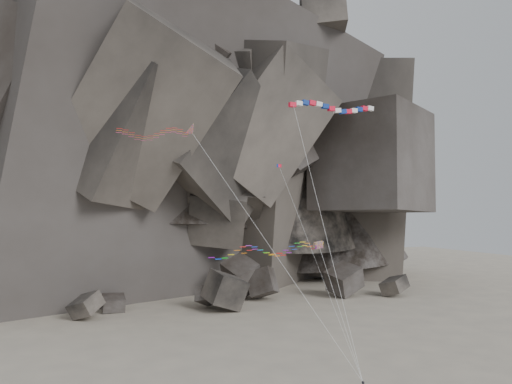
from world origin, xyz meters
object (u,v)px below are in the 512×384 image
object	(u,v)px
banner_kite	(333,108)
parafoil_kite	(263,250)
pennant_kite	(294,204)
delta_kite	(151,133)

from	to	relation	value
banner_kite	parafoil_kite	distance (m)	18.57
pennant_kite	delta_kite	bearing A→B (deg)	174.38
parafoil_kite	pennant_kite	xyz separation A→B (m)	(3.92, 0.56, 4.90)
delta_kite	pennant_kite	distance (m)	17.23
banner_kite	pennant_kite	bearing A→B (deg)	-175.86
parafoil_kite	delta_kite	bearing A→B (deg)	143.03
delta_kite	pennant_kite	size ratio (longest dim) A/B	1.20
banner_kite	parafoil_kite	world-z (taller)	banner_kite
parafoil_kite	pennant_kite	distance (m)	6.30
banner_kite	pennant_kite	size ratio (longest dim) A/B	1.35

